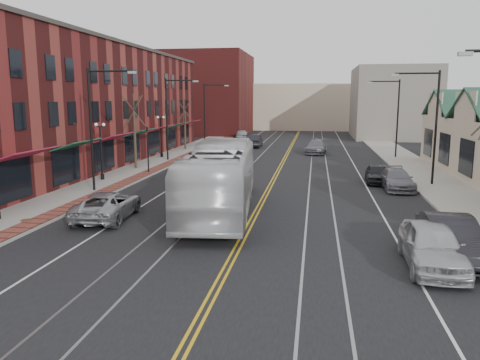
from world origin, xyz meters
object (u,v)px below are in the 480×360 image
(parked_suv, at_px, (108,205))
(parked_car_d, at_px, (377,174))
(parked_car_c, at_px, (396,179))
(parked_car_a, at_px, (432,246))
(transit_bus, at_px, (220,178))
(parked_car_b, at_px, (450,239))

(parked_suv, distance_m, parked_car_d, 20.11)
(parked_car_c, xyz_separation_m, parked_car_d, (-0.99, 2.35, 0.01))
(parked_suv, relative_size, parked_car_d, 1.27)
(parked_suv, height_order, parked_car_a, parked_car_a)
(parked_suv, bearing_deg, parked_car_c, -150.73)
(parked_car_d, bearing_deg, transit_bus, -129.24)
(parked_car_d, bearing_deg, parked_car_a, -87.46)
(transit_bus, distance_m, parked_car_b, 12.20)
(transit_bus, height_order, parked_suv, transit_bus)
(parked_car_a, relative_size, parked_car_d, 1.20)
(parked_car_a, bearing_deg, parked_car_c, 86.87)
(transit_bus, relative_size, parked_car_d, 3.28)
(parked_car_b, relative_size, parked_car_d, 1.24)
(parked_car_b, bearing_deg, parked_car_a, -130.09)
(parked_car_b, height_order, parked_car_d, parked_car_b)
(parked_suv, relative_size, parked_car_a, 1.06)
(transit_bus, xyz_separation_m, parked_car_c, (10.72, 8.27, -1.19))
(parked_car_b, bearing_deg, transit_bus, 150.25)
(transit_bus, relative_size, parked_car_b, 2.65)
(parked_suv, distance_m, parked_car_a, 15.75)
(transit_bus, height_order, parked_car_a, transit_bus)
(parked_car_c, relative_size, parked_car_d, 1.16)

